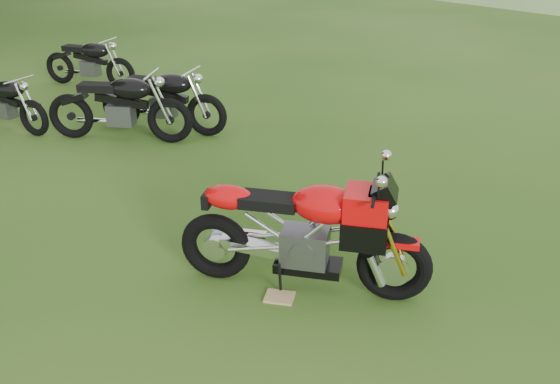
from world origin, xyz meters
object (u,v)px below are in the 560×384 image
(plywood_board, at_px, (279,297))
(vintage_moto_a, at_px, (162,98))
(sport_motorcycle, at_px, (303,224))
(vintage_moto_c, at_px, (89,61))
(vintage_moto_b, at_px, (119,104))
(vintage_moto_d, at_px, (3,101))

(plywood_board, relative_size, vintage_moto_a, 0.13)
(sport_motorcycle, distance_m, plywood_board, 0.69)
(plywood_board, height_order, vintage_moto_c, vintage_moto_c)
(vintage_moto_a, xyz_separation_m, vintage_moto_b, (-0.42, -0.54, 0.02))
(plywood_board, bearing_deg, sport_motorcycle, 55.97)
(plywood_board, height_order, vintage_moto_b, vintage_moto_b)
(vintage_moto_a, relative_size, vintage_moto_c, 1.08)
(vintage_moto_b, xyz_separation_m, vintage_moto_c, (-1.97, 2.47, -0.06))
(vintage_moto_c, bearing_deg, plywood_board, -43.52)
(vintage_moto_a, relative_size, vintage_moto_b, 0.96)
(plywood_board, height_order, vintage_moto_d, vintage_moto_d)
(sport_motorcycle, bearing_deg, vintage_moto_c, 131.81)
(vintage_moto_c, bearing_deg, vintage_moto_a, -35.01)
(vintage_moto_b, bearing_deg, vintage_moto_c, 120.89)
(sport_motorcycle, xyz_separation_m, vintage_moto_c, (-5.42, 5.48, -0.16))
(vintage_moto_a, distance_m, vintage_moto_c, 3.08)
(vintage_moto_a, height_order, vintage_moto_c, vintage_moto_a)
(vintage_moto_a, distance_m, vintage_moto_b, 0.69)
(vintage_moto_b, relative_size, vintage_moto_d, 1.21)
(vintage_moto_c, distance_m, vintage_moto_d, 2.51)
(vintage_moto_d, bearing_deg, vintage_moto_a, 26.05)
(vintage_moto_c, xyz_separation_m, vintage_moto_d, (0.04, -2.51, -0.03))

